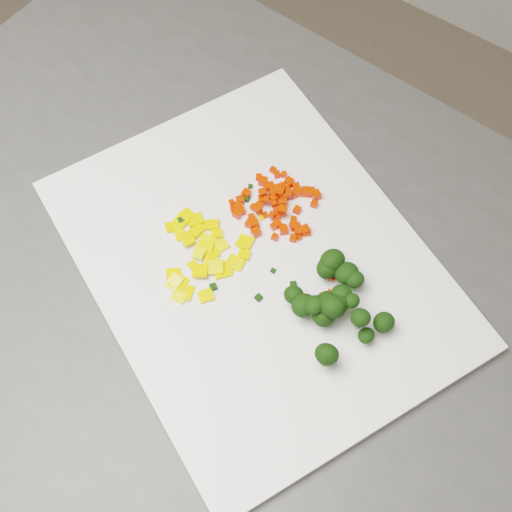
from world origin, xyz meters
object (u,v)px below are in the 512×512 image
Objects in this scene: carrot_pile at (275,200)px; pepper_pile at (201,253)px; counter_block at (252,408)px; broccoli_pile at (337,309)px; cutting_board at (256,263)px.

pepper_pile is (-0.03, -0.10, -0.01)m from carrot_pile.
pepper_pile is at bearing 178.97° from counter_block.
broccoli_pile is (0.09, 0.02, 0.49)m from counter_block.
broccoli_pile is at bearing 13.80° from counter_block.
cutting_board is 0.11m from broccoli_pile.
counter_block is at bearing -1.03° from pepper_pile.
carrot_pile is 0.86× the size of pepper_pile.
counter_block is at bearing -69.04° from carrot_pile.
broccoli_pile is (0.16, 0.02, 0.02)m from pepper_pile.
pepper_pile is at bearing -148.54° from cutting_board.
counter_block is at bearing -166.20° from broccoli_pile.
carrot_pile is at bearing 74.58° from pepper_pile.
broccoli_pile reaches higher than pepper_pile.
broccoli_pile reaches higher than carrot_pile.
carrot_pile is (-0.04, 0.10, 0.48)m from counter_block.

